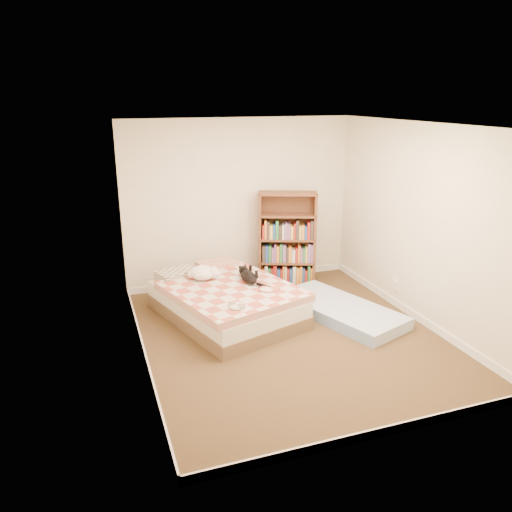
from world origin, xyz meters
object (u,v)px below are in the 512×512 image
object	(u,v)px
black_cat	(248,276)
floor_mattress	(340,310)
bookshelf	(286,250)
bed	(225,300)
white_dog	(203,273)

from	to	relation	value
black_cat	floor_mattress	bearing A→B (deg)	-23.07
bookshelf	floor_mattress	xyz separation A→B (m)	(0.23, -1.35, -0.46)
bed	black_cat	xyz separation A→B (m)	(0.32, -0.00, 0.30)
bookshelf	black_cat	xyz separation A→B (m)	(-0.90, -0.87, -0.00)
bed	black_cat	distance (m)	0.44
bed	black_cat	size ratio (longest dim) A/B	3.28
black_cat	bookshelf	bearing A→B (deg)	44.04
bed	white_dog	xyz separation A→B (m)	(-0.23, 0.25, 0.32)
black_cat	white_dog	xyz separation A→B (m)	(-0.54, 0.25, 0.02)
bed	floor_mattress	distance (m)	1.53
floor_mattress	white_dog	size ratio (longest dim) A/B	3.99
bed	white_dog	size ratio (longest dim) A/B	5.14
bed	bookshelf	world-z (taller)	bookshelf
floor_mattress	bed	bearing A→B (deg)	141.87
bed	black_cat	world-z (taller)	black_cat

